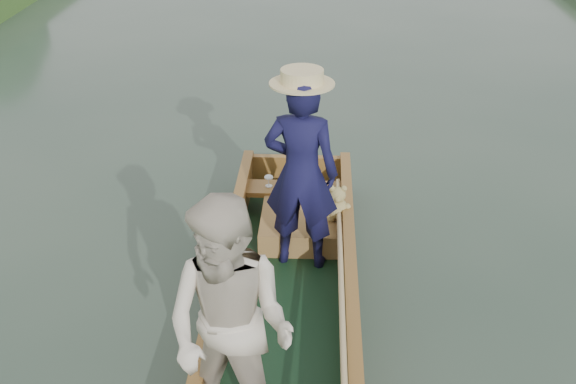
{
  "coord_description": "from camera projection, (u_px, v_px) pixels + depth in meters",
  "views": [
    {
      "loc": [
        0.25,
        -4.45,
        3.6
      ],
      "look_at": [
        0.0,
        0.6,
        0.95
      ],
      "focal_mm": 45.0,
      "sensor_mm": 36.0,
      "label": 1
    }
  ],
  "objects": [
    {
      "name": "punt",
      "position": [
        274.0,
        279.0,
        5.22
      ],
      "size": [
        1.32,
        5.15,
        1.83
      ],
      "color": "black",
      "rests_on": "ground"
    },
    {
      "name": "ground",
      "position": [
        284.0,
        335.0,
        5.62
      ],
      "size": [
        120.0,
        120.0,
        0.0
      ],
      "primitive_type": "plane",
      "color": "#283D30",
      "rests_on": "ground"
    }
  ]
}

